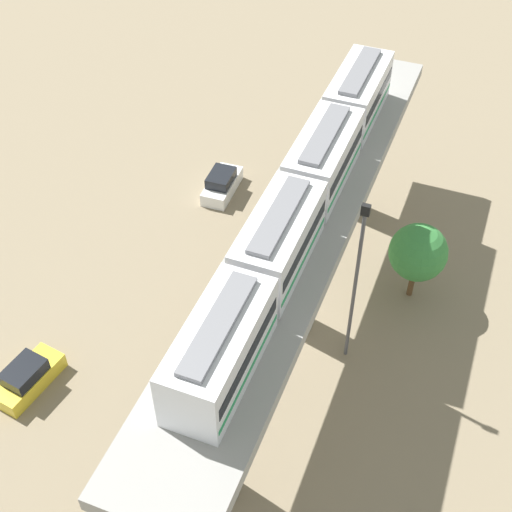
% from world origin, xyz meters
% --- Properties ---
extents(ground_plane, '(120.00, 120.00, 0.00)m').
position_xyz_m(ground_plane, '(0.00, 0.00, 0.00)').
color(ground_plane, '#84755B').
extents(viaduct, '(5.20, 35.80, 8.71)m').
position_xyz_m(viaduct, '(0.00, 0.00, 6.72)').
color(viaduct, '#999691').
rests_on(viaduct, ground).
extents(train, '(2.64, 27.45, 3.24)m').
position_xyz_m(train, '(0.00, 0.39, 10.24)').
color(train, white).
rests_on(train, viaduct).
extents(parked_car_yellow, '(2.40, 4.42, 1.76)m').
position_xyz_m(parked_car_yellow, '(12.47, 9.72, 0.74)').
color(parked_car_yellow, yellow).
rests_on(parked_car_yellow, ground).
extents(parked_car_white, '(1.99, 4.28, 1.76)m').
position_xyz_m(parked_car_white, '(9.26, -10.06, 0.74)').
color(parked_car_white, white).
rests_on(parked_car_white, ground).
extents(tree_near_viaduct, '(3.54, 3.54, 5.42)m').
position_xyz_m(tree_near_viaduct, '(-5.83, -4.96, 3.63)').
color(tree_near_viaduct, brown).
rests_on(tree_near_viaduct, ground).
extents(signal_post, '(0.44, 0.28, 11.31)m').
position_xyz_m(signal_post, '(-3.40, 1.09, 6.19)').
color(signal_post, '#4C4C51').
rests_on(signal_post, ground).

